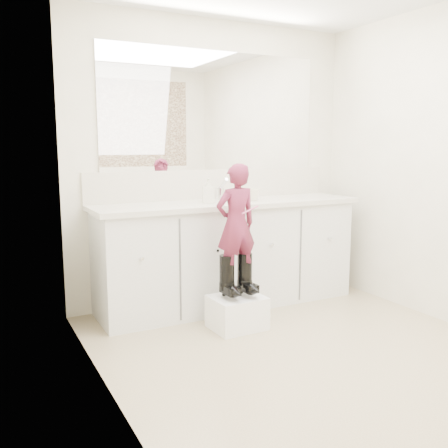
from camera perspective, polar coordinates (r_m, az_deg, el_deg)
floor at (r=3.38m, az=10.49°, el=-14.70°), size 3.00×3.00×0.00m
wall_back at (r=4.38m, az=-1.22°, el=7.03°), size 2.60×0.00×2.60m
wall_left at (r=2.51m, az=-12.93°, el=5.34°), size 0.00×3.00×3.00m
vanity_cabinet at (r=4.23m, az=0.45°, el=-3.63°), size 2.20×0.55×0.85m
countertop at (r=4.14m, az=0.56°, el=2.34°), size 2.28×0.58×0.04m
backsplash at (r=4.37m, az=-1.13°, el=4.60°), size 2.28×0.03×0.25m
mirror at (r=4.37m, az=-1.17°, el=12.79°), size 2.00×0.02×1.00m
faucet at (r=4.28m, az=-0.47°, el=3.50°), size 0.08×0.08×0.10m
cup at (r=4.19m, az=3.34°, el=3.39°), size 0.14×0.14×0.10m
soap_bottle at (r=4.01m, az=-1.83°, el=3.84°), size 0.11×0.12×0.20m
step_stool at (r=3.76m, az=1.50°, el=-10.07°), size 0.39×0.33×0.24m
boot_left at (r=3.66m, az=0.33°, el=-6.02°), size 0.12×0.22×0.32m
boot_right at (r=3.73m, az=2.38°, el=-5.74°), size 0.12×0.22×0.32m
toddler at (r=3.62m, az=1.39°, el=-0.03°), size 0.33×0.22×0.88m
toothbrush at (r=3.57m, az=3.00°, el=1.62°), size 0.14×0.02×0.06m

